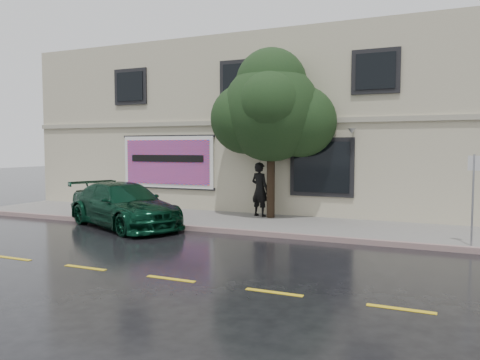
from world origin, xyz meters
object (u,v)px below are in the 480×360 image
at_px(car, 124,205).
at_px(pedestrian, 260,189).
at_px(fire_hydrant, 82,203).
at_px(street_tree, 271,113).

height_order(car, pedestrian, pedestrian).
relative_size(car, pedestrian, 2.57).
xyz_separation_m(car, fire_hydrant, (-2.94, 1.27, -0.21)).
bearing_deg(pedestrian, fire_hydrant, 34.14).
xyz_separation_m(car, street_tree, (4.12, 3.00, 3.14)).
relative_size(pedestrian, fire_hydrant, 2.54).
bearing_deg(car, street_tree, -29.56).
bearing_deg(fire_hydrant, car, -6.74).
bearing_deg(pedestrian, street_tree, -174.42).
relative_size(car, fire_hydrant, 6.52).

